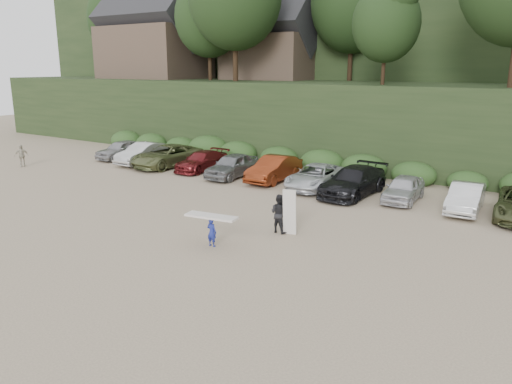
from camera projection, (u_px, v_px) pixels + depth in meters
The scene contains 6 objects.
ground at pixel (216, 233), 22.29m from camera, with size 120.00×120.00×0.00m, color tan.
hillside_backdrop at pixel (438, 24), 48.70m from camera, with size 90.00×41.50×28.00m.
parked_cars at pixel (320, 177), 30.13m from camera, with size 39.12×6.13×1.63m.
distant_walker at pixel (21, 156), 36.82m from camera, with size 0.96×0.40×1.64m, color #B1AA95.
child_surfer at pixel (212, 225), 20.51m from camera, with size 2.30×0.96×1.34m.
adult_surfer at pixel (280, 213), 22.21m from camera, with size 1.33×0.73×2.08m.
Camera 1 is at (13.17, -16.65, 7.30)m, focal length 35.00 mm.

